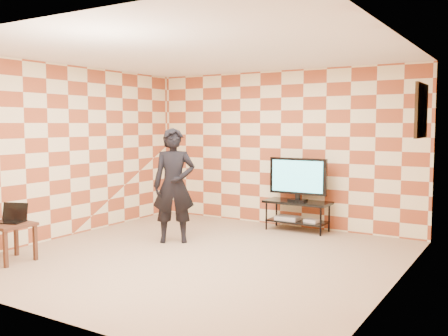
% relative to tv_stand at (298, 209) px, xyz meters
% --- Properties ---
extents(floor, '(5.00, 5.00, 0.00)m').
position_rel_tv_stand_xyz_m(floor, '(-0.46, -2.19, -0.37)').
color(floor, tan).
rests_on(floor, ground).
extents(wall_back, '(5.00, 0.02, 2.70)m').
position_rel_tv_stand_xyz_m(wall_back, '(-0.46, 0.31, 0.98)').
color(wall_back, '#F3E5B6').
rests_on(wall_back, ground).
extents(wall_front, '(5.00, 0.02, 2.70)m').
position_rel_tv_stand_xyz_m(wall_front, '(-0.46, -4.69, 0.98)').
color(wall_front, '#F3E5B6').
rests_on(wall_front, ground).
extents(wall_left, '(0.02, 5.00, 2.70)m').
position_rel_tv_stand_xyz_m(wall_left, '(-2.96, -2.19, 0.98)').
color(wall_left, '#F3E5B6').
rests_on(wall_left, ground).
extents(wall_right, '(0.02, 5.00, 2.70)m').
position_rel_tv_stand_xyz_m(wall_right, '(2.04, -2.19, 0.98)').
color(wall_right, '#F3E5B6').
rests_on(wall_right, ground).
extents(ceiling, '(5.00, 5.00, 0.02)m').
position_rel_tv_stand_xyz_m(ceiling, '(-0.46, -2.19, 2.33)').
color(ceiling, white).
rests_on(ceiling, wall_back).
extents(wall_art, '(0.04, 0.72, 0.72)m').
position_rel_tv_stand_xyz_m(wall_art, '(2.01, -0.64, 1.58)').
color(wall_art, black).
rests_on(wall_art, wall_right).
extents(tv_stand, '(1.09, 0.49, 0.50)m').
position_rel_tv_stand_xyz_m(tv_stand, '(0.00, 0.00, 0.00)').
color(tv_stand, black).
rests_on(tv_stand, floor).
extents(tv, '(0.99, 0.19, 0.72)m').
position_rel_tv_stand_xyz_m(tv, '(-0.00, -0.00, 0.53)').
color(tv, black).
rests_on(tv, tv_stand).
extents(dvd_player, '(0.38, 0.27, 0.06)m').
position_rel_tv_stand_xyz_m(dvd_player, '(-0.16, -0.03, -0.16)').
color(dvd_player, '#ADADAF').
rests_on(dvd_player, tv_stand).
extents(game_console, '(0.24, 0.19, 0.05)m').
position_rel_tv_stand_xyz_m(game_console, '(0.26, -0.02, -0.17)').
color(game_console, silver).
rests_on(game_console, tv_stand).
extents(side_table, '(0.53, 0.53, 0.50)m').
position_rel_tv_stand_xyz_m(side_table, '(-2.42, -3.67, 0.04)').
color(side_table, '#3A1B10').
rests_on(side_table, floor).
extents(laptop, '(0.43, 0.39, 0.24)m').
position_rel_tv_stand_xyz_m(laptop, '(-2.49, -3.60, 0.19)').
color(laptop, black).
rests_on(laptop, side_table).
extents(person, '(0.75, 0.70, 1.72)m').
position_rel_tv_stand_xyz_m(person, '(-1.27, -1.70, 0.49)').
color(person, black).
rests_on(person, floor).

